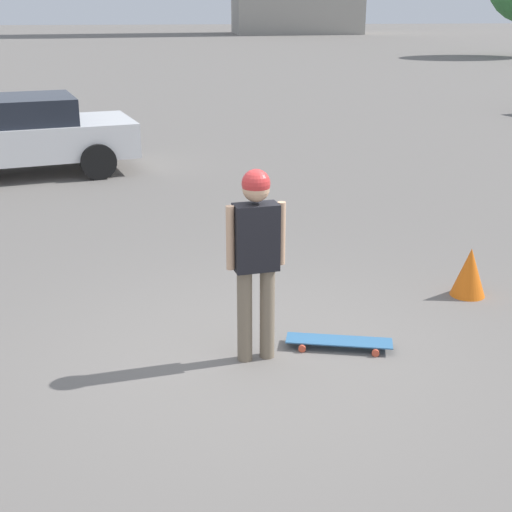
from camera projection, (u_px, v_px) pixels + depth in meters
name	position (u px, v px, depth m)	size (l,w,h in m)	color
ground_plane	(256.00, 358.00, 6.48)	(220.00, 220.00, 0.00)	slate
person	(256.00, 248.00, 6.12)	(0.52, 0.26, 1.75)	#7A6B56
skateboard	(339.00, 341.00, 6.64)	(1.01, 0.46, 0.08)	#336693
car_parked_near	(18.00, 134.00, 13.20)	(4.58, 2.88, 1.44)	silver
traffic_cone	(469.00, 272.00, 7.78)	(0.38, 0.38, 0.54)	orange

